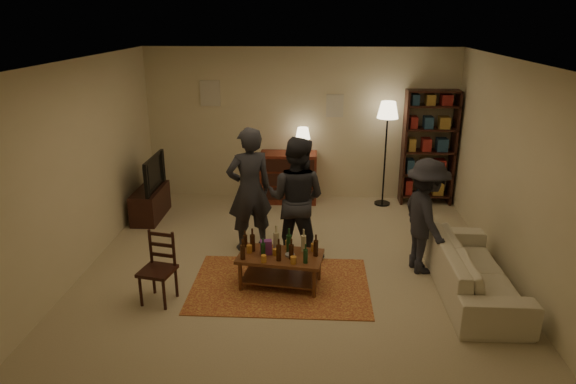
# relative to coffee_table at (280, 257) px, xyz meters

# --- Properties ---
(floor) EXTENTS (6.00, 6.00, 0.00)m
(floor) POSITION_rel_coffee_table_xyz_m (0.15, 0.35, -0.38)
(floor) COLOR #C6B793
(floor) RESTS_ON ground
(room_shell) EXTENTS (6.00, 6.00, 6.00)m
(room_shell) POSITION_rel_coffee_table_xyz_m (-0.50, 3.33, 1.43)
(room_shell) COLOR beige
(room_shell) RESTS_ON ground
(rug) EXTENTS (2.20, 1.50, 0.01)m
(rug) POSITION_rel_coffee_table_xyz_m (0.01, -0.01, -0.38)
(rug) COLOR maroon
(rug) RESTS_ON ground
(coffee_table) EXTENTS (1.09, 0.69, 0.76)m
(coffee_table) POSITION_rel_coffee_table_xyz_m (0.00, 0.00, 0.00)
(coffee_table) COLOR brown
(coffee_table) RESTS_ON ground
(dining_chair) EXTENTS (0.44, 0.44, 0.86)m
(dining_chair) POSITION_rel_coffee_table_xyz_m (-1.38, -0.40, 0.06)
(dining_chair) COLOR black
(dining_chair) RESTS_ON ground
(tv_stand) EXTENTS (0.40, 1.00, 1.06)m
(tv_stand) POSITION_rel_coffee_table_xyz_m (-2.30, 2.15, 0.00)
(tv_stand) COLOR black
(tv_stand) RESTS_ON ground
(dresser) EXTENTS (1.00, 0.50, 1.36)m
(dresser) POSITION_rel_coffee_table_xyz_m (-0.05, 3.07, 0.09)
(dresser) COLOR maroon
(dresser) RESTS_ON ground
(bookshelf) EXTENTS (0.90, 0.34, 2.02)m
(bookshelf) POSITION_rel_coffee_table_xyz_m (2.39, 3.13, 0.65)
(bookshelf) COLOR black
(bookshelf) RESTS_ON ground
(floor_lamp) EXTENTS (0.36, 0.36, 1.84)m
(floor_lamp) POSITION_rel_coffee_table_xyz_m (1.63, 2.99, 1.18)
(floor_lamp) COLOR black
(floor_lamp) RESTS_ON ground
(sofa) EXTENTS (0.81, 2.08, 0.61)m
(sofa) POSITION_rel_coffee_table_xyz_m (2.35, -0.05, -0.08)
(sofa) COLOR beige
(sofa) RESTS_ON ground
(person_left) EXTENTS (0.77, 0.65, 1.79)m
(person_left) POSITION_rel_coffee_table_xyz_m (-0.49, 1.06, 0.51)
(person_left) COLOR #26272E
(person_left) RESTS_ON ground
(person_right) EXTENTS (0.99, 0.86, 1.72)m
(person_right) POSITION_rel_coffee_table_xyz_m (0.17, 0.83, 0.47)
(person_right) COLOR #25262D
(person_right) RESTS_ON ground
(person_by_sofa) EXTENTS (0.76, 1.08, 1.53)m
(person_by_sofa) POSITION_rel_coffee_table_xyz_m (1.85, 0.51, 0.38)
(person_by_sofa) COLOR #24242B
(person_by_sofa) RESTS_ON ground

